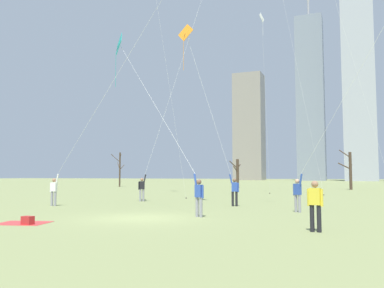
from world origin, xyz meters
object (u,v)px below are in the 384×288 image
at_px(bare_tree_center, 120,169).
at_px(bare_tree_far_right_edge, 237,173).
at_px(kite_flyer_midfield_right_pink, 82,142).
at_px(bare_tree_left_of_center, 350,169).
at_px(kite_flyer_foreground_left_yellow, 311,169).
at_px(bystander_strolling_midfield, 315,203).
at_px(distant_kite_drifting_left_white, 263,35).
at_px(picnic_spot, 26,222).
at_px(kite_flyer_far_back_green, 158,137).
at_px(kite_flyer_foreground_right_teal, 172,144).
at_px(kite_flyer_midfield_left_orange, 222,152).

height_order(bare_tree_center, bare_tree_far_right_edge, bare_tree_center).
bearing_deg(bare_tree_center, kite_flyer_midfield_right_pink, -61.21).
bearing_deg(bare_tree_left_of_center, kite_flyer_foreground_left_yellow, -92.79).
relative_size(kite_flyer_midfield_right_pink, bystander_strolling_midfield, 11.98).
xyz_separation_m(kite_flyer_foreground_left_yellow, distant_kite_drifting_left_white, (-5.80, 18.00, 13.33)).
height_order(bystander_strolling_midfield, picnic_spot, bystander_strolling_midfield).
relative_size(bare_tree_center, bare_tree_far_right_edge, 1.31).
distance_m(kite_flyer_far_back_green, kite_flyer_foreground_left_yellow, 12.62).
xyz_separation_m(kite_flyer_far_back_green, bare_tree_far_right_edge, (-2.68, 31.42, -2.36)).
bearing_deg(kite_flyer_foreground_left_yellow, bystander_strolling_midfield, -83.88).
xyz_separation_m(kite_flyer_midfield_right_pink, bare_tree_center, (-20.05, 36.49, -0.79)).
relative_size(kite_flyer_foreground_right_teal, picnic_spot, 5.13).
height_order(kite_flyer_foreground_left_yellow, kite_flyer_midfield_right_pink, kite_flyer_midfield_right_pink).
xyz_separation_m(bare_tree_left_of_center, bare_tree_far_right_edge, (-15.33, 2.41, -0.34)).
bearing_deg(kite_flyer_far_back_green, picnic_spot, -83.82).
height_order(kite_flyer_midfield_left_orange, bystander_strolling_midfield, kite_flyer_midfield_left_orange).
bearing_deg(kite_flyer_foreground_right_teal, picnic_spot, -118.57).
bearing_deg(kite_flyer_midfield_left_orange, kite_flyer_foreground_left_yellow, -29.55).
bearing_deg(kite_flyer_far_back_green, kite_flyer_midfield_right_pink, -104.10).
height_order(kite_flyer_midfield_left_orange, bare_tree_left_of_center, kite_flyer_midfield_left_orange).
xyz_separation_m(kite_flyer_midfield_left_orange, picnic_spot, (-4.13, -11.19, -3.12)).
bearing_deg(bystander_strolling_midfield, kite_flyer_far_back_green, 133.62).
xyz_separation_m(kite_flyer_foreground_left_yellow, bare_tree_left_of_center, (1.70, 34.79, 0.45)).
distance_m(bystander_strolling_midfield, bare_tree_center, 53.76).
bearing_deg(picnic_spot, distant_kite_drifting_left_white, 82.10).
xyz_separation_m(kite_flyer_foreground_left_yellow, kite_flyer_midfield_right_pink, (-12.60, -0.80, 1.59)).
relative_size(bare_tree_center, bare_tree_left_of_center, 1.06).
xyz_separation_m(kite_flyer_far_back_green, distant_kite_drifting_left_white, (5.14, 12.22, 10.87)).
xyz_separation_m(kite_flyer_far_back_green, kite_flyer_foreground_left_yellow, (10.95, -5.78, -2.46)).
distance_m(kite_flyer_midfield_left_orange, kite_flyer_foreground_right_teal, 5.36).
height_order(kite_flyer_far_back_green, kite_flyer_midfield_right_pink, kite_flyer_far_back_green).
relative_size(kite_flyer_midfield_right_pink, kite_flyer_foreground_right_teal, 1.80).
height_order(kite_flyer_midfield_right_pink, bare_tree_far_right_edge, kite_flyer_midfield_right_pink).
bearing_deg(bare_tree_far_right_edge, bare_tree_center, -175.47).
bearing_deg(picnic_spot, kite_flyer_midfield_left_orange, 69.73).
distance_m(kite_flyer_foreground_left_yellow, kite_flyer_midfield_right_pink, 12.73).
bearing_deg(bare_tree_far_right_edge, kite_flyer_midfield_right_pink, -88.45).
bearing_deg(bare_tree_left_of_center, bare_tree_center, 178.50).
distance_m(kite_flyer_midfield_left_orange, bare_tree_left_of_center, 32.55).
xyz_separation_m(bystander_strolling_midfield, bare_tree_left_of_center, (1.01, 41.22, 1.65)).
relative_size(kite_flyer_foreground_left_yellow, kite_flyer_midfield_left_orange, 1.09).
xyz_separation_m(kite_flyer_foreground_right_teal, bystander_strolling_midfield, (6.91, -4.16, -2.39)).
distance_m(kite_flyer_foreground_right_teal, bare_tree_center, 46.26).
distance_m(bystander_strolling_midfield, bare_tree_left_of_center, 41.27).
relative_size(kite_flyer_far_back_green, kite_flyer_midfield_left_orange, 1.69).
xyz_separation_m(kite_flyer_foreground_right_teal, bare_tree_left_of_center, (7.91, 37.06, -0.75)).
relative_size(kite_flyer_far_back_green, picnic_spot, 9.26).
relative_size(kite_flyer_foreground_right_teal, bare_tree_left_of_center, 2.09).
bearing_deg(kite_flyer_midfield_left_orange, bystander_strolling_midfield, -57.59).
bearing_deg(kite_flyer_foreground_left_yellow, kite_flyer_far_back_green, 152.17).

